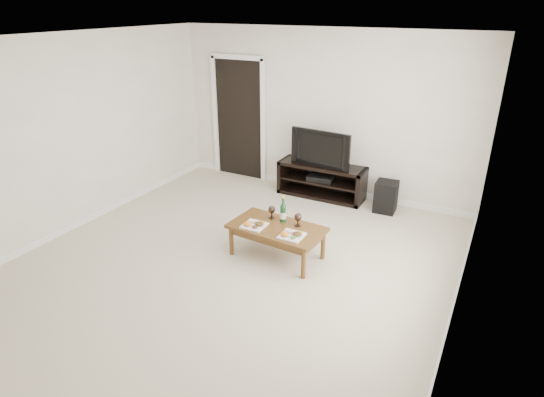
% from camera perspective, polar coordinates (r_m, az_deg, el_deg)
% --- Properties ---
extents(floor, '(5.50, 5.50, 0.00)m').
position_cam_1_polar(floor, '(5.58, -5.05, -8.40)').
color(floor, beige).
rests_on(floor, ground).
extents(back_wall, '(5.00, 0.04, 2.60)m').
position_cam_1_polar(back_wall, '(7.40, 6.40, 10.56)').
color(back_wall, beige).
rests_on(back_wall, ground).
extents(ceiling, '(5.00, 5.50, 0.04)m').
position_cam_1_polar(ceiling, '(4.75, -6.23, 19.50)').
color(ceiling, white).
rests_on(ceiling, back_wall).
extents(doorway, '(0.90, 0.02, 2.05)m').
position_cam_1_polar(doorway, '(8.11, -4.13, 9.80)').
color(doorway, black).
rests_on(doorway, ground).
extents(media_console, '(1.40, 0.45, 0.55)m').
position_cam_1_polar(media_console, '(7.40, 6.22, 2.27)').
color(media_console, black).
rests_on(media_console, ground).
extents(television, '(1.01, 0.22, 0.58)m').
position_cam_1_polar(television, '(7.22, 6.42, 6.43)').
color(television, black).
rests_on(television, media_console).
extents(av_receiver, '(0.44, 0.35, 0.08)m').
position_cam_1_polar(av_receiver, '(7.38, 6.09, 2.63)').
color(av_receiver, black).
rests_on(av_receiver, media_console).
extents(subwoofer, '(0.34, 0.34, 0.47)m').
position_cam_1_polar(subwoofer, '(7.05, 14.09, 0.23)').
color(subwoofer, black).
rests_on(subwoofer, ground).
extents(coffee_table, '(1.19, 0.70, 0.42)m').
position_cam_1_polar(coffee_table, '(5.65, 0.60, -5.42)').
color(coffee_table, brown).
rests_on(coffee_table, ground).
extents(plate_left, '(0.27, 0.27, 0.07)m').
position_cam_1_polar(plate_left, '(5.54, -2.25, -3.17)').
color(plate_left, white).
rests_on(plate_left, coffee_table).
extents(plate_right, '(0.27, 0.27, 0.07)m').
position_cam_1_polar(plate_right, '(5.31, 2.51, -4.45)').
color(plate_right, white).
rests_on(plate_right, coffee_table).
extents(wine_bottle, '(0.07, 0.07, 0.35)m').
position_cam_1_polar(wine_bottle, '(5.59, 1.41, -1.30)').
color(wine_bottle, '#103C1C').
rests_on(wine_bottle, coffee_table).
extents(goblet_left, '(0.09, 0.09, 0.17)m').
position_cam_1_polar(goblet_left, '(5.72, -0.04, -1.71)').
color(goblet_left, '#32241B').
rests_on(goblet_left, coffee_table).
extents(goblet_right, '(0.09, 0.09, 0.17)m').
position_cam_1_polar(goblet_right, '(5.53, 3.27, -2.67)').
color(goblet_right, '#32241B').
rests_on(goblet_right, coffee_table).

